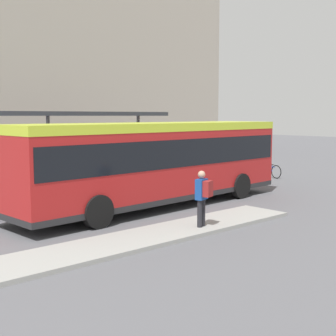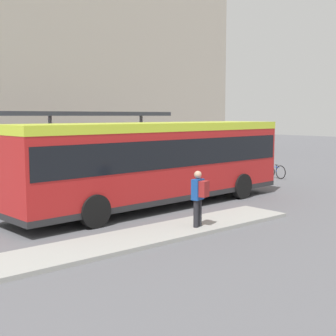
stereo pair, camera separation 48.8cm
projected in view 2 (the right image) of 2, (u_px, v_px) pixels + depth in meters
The scene contains 10 objects.
ground_plane at pixel (156, 206), 17.90m from camera, with size 120.00×120.00×0.00m, color #5B5B60.
curb_island at pixel (152, 235), 13.36m from camera, with size 10.43×1.80×0.12m.
city_bus at pixel (156, 158), 17.70m from camera, with size 12.10×3.27×3.19m.
pedestrian_waiting at pixel (199, 195), 13.98m from camera, with size 0.46×0.51×1.70m.
bicycle_blue at pixel (274, 171), 26.05m from camera, with size 0.49×1.76×0.76m.
bicycle_white at pixel (263, 171), 26.59m from camera, with size 0.48×1.58×0.68m.
bicycle_orange at pixel (252, 170), 27.10m from camera, with size 0.48×1.54×0.67m.
station_shelter at pixel (50, 116), 20.02m from camera, with size 11.57×2.53×3.63m.
potted_planter_near_shelter at pixel (61, 186), 17.92m from camera, with size 1.01×1.01×1.48m.
station_building at pixel (26, 47), 32.51m from camera, with size 28.29×11.62×16.42m.
Camera 2 is at (-11.14, -13.67, 3.46)m, focal length 50.00 mm.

